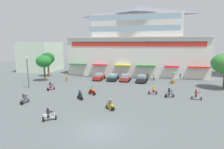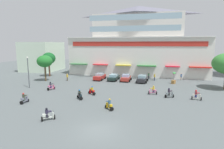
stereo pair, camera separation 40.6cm
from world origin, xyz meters
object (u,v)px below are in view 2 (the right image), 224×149
object	(u,v)px
parked_car_0	(100,76)
pedestrian_2	(67,77)
parked_car_3	(142,79)
balloon_vendor_cart	(174,80)
plaza_tree_2	(49,58)
streetlamp_near	(28,70)
scooter_rider_1	(153,91)
pedestrian_1	(181,76)
scooter_rider_8	(92,91)
parked_car_2	(126,78)
scooter_rider_4	(51,86)
scooter_rider_6	(48,115)
scooter_rider_2	(80,95)
scooter_rider_3	(169,94)
plaza_tree_0	(45,61)
pedestrian_3	(154,77)
scooter_rider_5	(197,96)
scooter_rider_7	(24,99)
scooter_rider_0	(109,105)
parked_car_1	(114,77)
pedestrian_0	(149,75)

from	to	relation	value
parked_car_0	pedestrian_2	xyz separation A→B (m)	(-6.91, -2.82, 0.15)
parked_car_3	balloon_vendor_cart	distance (m)	6.60
plaza_tree_2	streetlamp_near	world-z (taller)	plaza_tree_2
balloon_vendor_cart	streetlamp_near	bearing A→B (deg)	-159.30
parked_car_3	scooter_rider_1	size ratio (longest dim) A/B	2.80
pedestrian_1	pedestrian_2	world-z (taller)	pedestrian_1
plaza_tree_2	scooter_rider_8	bearing A→B (deg)	-40.26
parked_car_2	scooter_rider_4	xyz separation A→B (m)	(-12.06, -11.36, -0.12)
scooter_rider_6	parked_car_3	bearing A→B (deg)	69.71
scooter_rider_2	scooter_rider_3	size ratio (longest dim) A/B	0.97
plaza_tree_0	pedestrian_3	size ratio (longest dim) A/B	3.53
scooter_rider_3	pedestrian_1	size ratio (longest dim) A/B	0.92
parked_car_0	scooter_rider_5	size ratio (longest dim) A/B	2.80
scooter_rider_3	pedestrian_1	world-z (taller)	pedestrian_1
scooter_rider_7	pedestrian_3	xyz separation A→B (m)	(17.84, 21.21, 0.30)
parked_car_2	scooter_rider_2	xyz separation A→B (m)	(-4.64, -15.45, -0.15)
balloon_vendor_cart	scooter_rider_8	bearing A→B (deg)	-139.00
plaza_tree_2	pedestrian_3	world-z (taller)	plaza_tree_2
scooter_rider_6	streetlamp_near	size ratio (longest dim) A/B	0.24
scooter_rider_7	scooter_rider_8	world-z (taller)	scooter_rider_7
parked_car_2	scooter_rider_6	distance (m)	24.19
parked_car_3	parked_car_0	bearing A→B (deg)	176.77
scooter_rider_5	scooter_rider_7	bearing A→B (deg)	-162.91
parked_car_0	scooter_rider_0	world-z (taller)	parked_car_0
parked_car_3	scooter_rider_5	xyz separation A→B (m)	(8.97, -11.28, -0.14)
parked_car_3	streetlamp_near	size ratio (longest dim) A/B	0.71
parked_car_0	scooter_rider_1	size ratio (longest dim) A/B	2.87
pedestrian_2	parked_car_1	bearing A→B (deg)	15.93
scooter_rider_0	scooter_rider_7	world-z (taller)	scooter_rider_7
scooter_rider_5	streetlamp_near	size ratio (longest dim) A/B	0.26
scooter_rider_0	pedestrian_1	bearing A→B (deg)	63.45
parked_car_1	scooter_rider_5	world-z (taller)	scooter_rider_5
parked_car_1	parked_car_2	size ratio (longest dim) A/B	1.17
scooter_rider_4	scooter_rider_7	xyz separation A→B (m)	(0.54, -7.80, -0.01)
scooter_rider_3	scooter_rider_8	xyz separation A→B (m)	(-12.44, -1.21, -0.04)
scooter_rider_5	streetlamp_near	distance (m)	29.91
parked_car_1	scooter_rider_4	world-z (taller)	scooter_rider_4
scooter_rider_3	scooter_rider_6	distance (m)	18.36
plaza_tree_0	parked_car_2	world-z (taller)	plaza_tree_0
parked_car_2	scooter_rider_5	xyz separation A→B (m)	(12.68, -11.72, -0.13)
scooter_rider_2	pedestrian_2	bearing A→B (deg)	123.83
parked_car_2	pedestrian_3	world-z (taller)	pedestrian_3
scooter_rider_8	pedestrian_0	xyz separation A→B (m)	(8.61, 16.02, 0.33)
plaza_tree_2	streetlamp_near	size ratio (longest dim) A/B	1.04
pedestrian_0	pedestrian_1	world-z (taller)	pedestrian_1
scooter_rider_1	pedestrian_1	distance (m)	15.40
parked_car_3	scooter_rider_0	bearing A→B (deg)	-98.63
scooter_rider_3	scooter_rider_7	xyz separation A→B (m)	(-20.29, -7.76, 0.01)
parked_car_1	scooter_rider_3	xyz separation A→B (m)	(11.71, -11.64, -0.08)
pedestrian_2	scooter_rider_7	bearing A→B (deg)	-84.24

